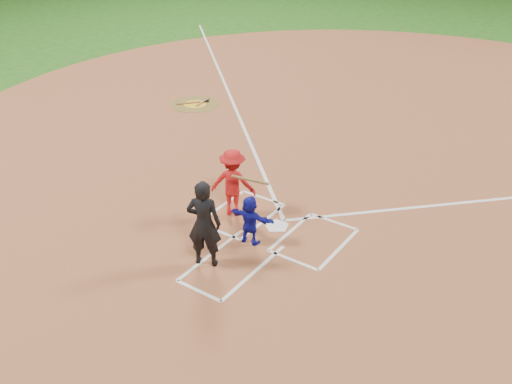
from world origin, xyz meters
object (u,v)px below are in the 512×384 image
Objects in this scene: catcher at (250,220)px; home_plate at (277,226)px; umpire at (204,224)px; batter_at_plate at (233,183)px; on_deck_circle at (195,104)px.

home_plate is at bearing -104.20° from catcher.
catcher is 1.25m from umpire.
batter_at_plate is (-0.70, 1.91, -0.13)m from umpire.
home_plate is 0.37× the size of batter_at_plate.
batter_at_plate reaches higher than on_deck_circle.
on_deck_circle is at bearing -47.42° from catcher.
catcher reaches higher than on_deck_circle.
batter_at_plate is at bearing -43.22° from on_deck_circle.
umpire is (-0.45, -2.00, 0.94)m from home_plate.
home_plate is 8.35m from on_deck_circle.
batter_at_plate is at bearing -42.19° from catcher.
on_deck_circle is at bearing -37.31° from home_plate.
home_plate is at bearing -37.31° from on_deck_circle.
on_deck_circle is 8.81m from catcher.
umpire is 2.04m from batter_at_plate.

